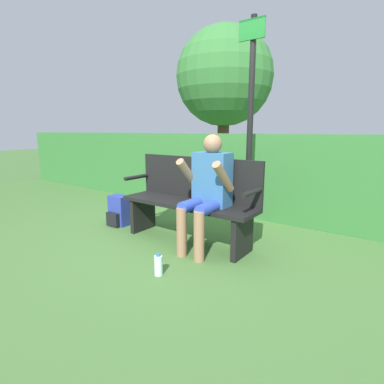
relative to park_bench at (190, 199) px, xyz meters
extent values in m
plane|color=#426B33|center=(0.00, -0.07, -0.51)|extent=(40.00, 40.00, 0.00)
cube|color=#337033|center=(0.00, 1.50, 0.12)|extent=(12.00, 0.46, 1.26)
cube|color=black|center=(0.00, -0.07, -0.04)|extent=(1.71, 0.45, 0.05)
cube|color=black|center=(0.00, 0.14, 0.24)|extent=(1.71, 0.04, 0.51)
cube|color=black|center=(-0.73, -0.07, -0.29)|extent=(0.06, 0.41, 0.45)
cube|color=black|center=(0.73, -0.07, -0.29)|extent=(0.06, 0.41, 0.45)
cylinder|color=black|center=(-0.83, -0.07, 0.20)|extent=(0.05, 0.41, 0.05)
cylinder|color=black|center=(0.83, -0.07, 0.20)|extent=(0.05, 0.41, 0.05)
cube|color=#336699|center=(0.32, -0.03, 0.28)|extent=(0.41, 0.22, 0.59)
sphere|color=#997051|center=(0.32, -0.03, 0.66)|extent=(0.21, 0.21, 0.21)
cylinder|color=#2D47B7|center=(0.21, -0.23, 0.01)|extent=(0.13, 0.41, 0.13)
cylinder|color=#2D47B7|center=(0.43, -0.23, 0.01)|extent=(0.13, 0.41, 0.13)
cylinder|color=#997051|center=(0.21, -0.44, -0.25)|extent=(0.11, 0.11, 0.52)
cylinder|color=#997051|center=(0.43, -0.44, -0.25)|extent=(0.11, 0.11, 0.52)
cylinder|color=#997051|center=(0.09, -0.17, 0.34)|extent=(0.09, 0.36, 0.36)
cylinder|color=#997051|center=(0.55, -0.17, 0.34)|extent=(0.09, 0.36, 0.36)
cube|color=#283893|center=(-1.17, -0.11, -0.30)|extent=(0.28, 0.18, 0.42)
cube|color=black|center=(-1.17, -0.23, -0.40)|extent=(0.21, 0.06, 0.19)
cylinder|color=silver|center=(0.31, -0.91, -0.42)|extent=(0.08, 0.08, 0.19)
cylinder|color=#2D66B2|center=(0.31, -0.91, -0.31)|extent=(0.04, 0.04, 0.02)
cylinder|color=black|center=(0.48, 0.54, 0.78)|extent=(0.07, 0.07, 2.57)
cube|color=#196626|center=(0.48, 0.50, 1.90)|extent=(0.31, 0.02, 0.22)
cylinder|color=#4C3823|center=(-2.72, 5.39, 0.50)|extent=(0.36, 0.36, 2.02)
sphere|color=#387A38|center=(-2.72, 5.39, 2.37)|extent=(2.89, 2.89, 2.89)
camera|label=1|loc=(2.07, -2.80, 0.80)|focal=28.00mm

